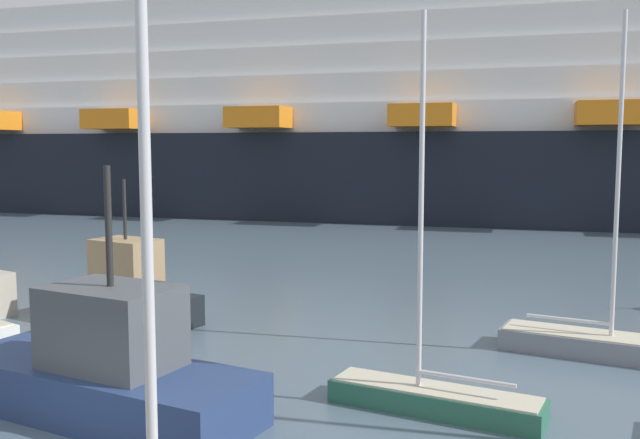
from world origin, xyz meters
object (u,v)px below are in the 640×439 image
fishing_boat_0 (123,292)px  cruise_ship (436,122)px  sailboat_1 (434,393)px  fishing_boat_2 (104,370)px  sailboat_3 (595,340)px

fishing_boat_0 → cruise_ship: bearing=96.3°
fishing_boat_0 → cruise_ship: 39.39m
sailboat_1 → fishing_boat_2: sailboat_1 is taller
fishing_boat_0 → cruise_ship: size_ratio=0.05×
cruise_ship → fishing_boat_2: bearing=-91.3°
sailboat_1 → cruise_ship: (-5.55, 43.50, 7.26)m
sailboat_1 → fishing_boat_2: 7.04m
fishing_boat_2 → sailboat_1: bearing=29.3°
fishing_boat_2 → fishing_boat_0: bearing=130.9°
sailboat_3 → fishing_boat_0: (-14.46, -0.30, 0.51)m
fishing_boat_0 → fishing_boat_2: fishing_boat_2 is taller
sailboat_1 → cruise_ship: size_ratio=0.07×
sailboat_3 → fishing_boat_0: 14.47m
sailboat_3 → fishing_boat_2: 12.81m
sailboat_1 → sailboat_3: sailboat_3 is taller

